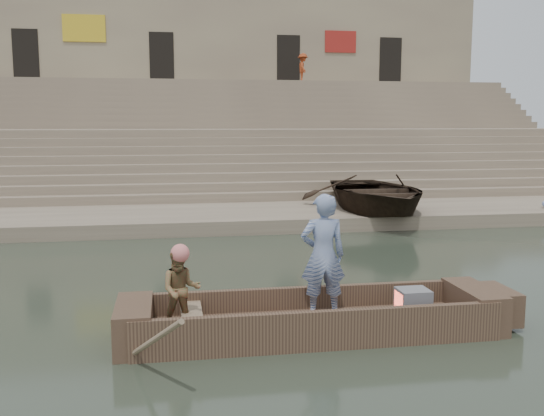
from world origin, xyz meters
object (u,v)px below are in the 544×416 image
object	(u,v)px
main_rowboat	(312,328)
standing_man	(323,255)
television	(412,302)
pedestrian	(303,68)
rowing_man	(181,290)
beached_rowboat	(375,192)

from	to	relation	value
main_rowboat	standing_man	bearing A→B (deg)	44.21
television	pedestrian	xyz separation A→B (m)	(3.74, 24.55, 5.56)
main_rowboat	rowing_man	size ratio (longest dim) A/B	4.33
standing_man	rowing_man	bearing A→B (deg)	9.32
main_rowboat	pedestrian	bearing A→B (deg)	77.84
rowing_man	main_rowboat	bearing A→B (deg)	2.23
beached_rowboat	rowing_man	bearing A→B (deg)	-122.24
main_rowboat	television	size ratio (longest dim) A/B	10.87
standing_man	television	bearing A→B (deg)	173.44
standing_man	pedestrian	world-z (taller)	pedestrian
television	standing_man	bearing A→B (deg)	171.66
beached_rowboat	main_rowboat	bearing A→B (deg)	-113.62
television	main_rowboat	bearing A→B (deg)	180.00
television	beached_rowboat	world-z (taller)	beached_rowboat
main_rowboat	pedestrian	world-z (taller)	pedestrian
standing_man	beached_rowboat	world-z (taller)	standing_man
beached_rowboat	pedestrian	bearing A→B (deg)	86.52
main_rowboat	pedestrian	size ratio (longest dim) A/B	3.20
rowing_man	pedestrian	xyz separation A→B (m)	(7.18, 24.63, 5.18)
standing_man	main_rowboat	bearing A→B (deg)	45.99
standing_man	television	xyz separation A→B (m)	(1.34, -0.20, -0.72)
television	pedestrian	size ratio (longest dim) A/B	0.29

